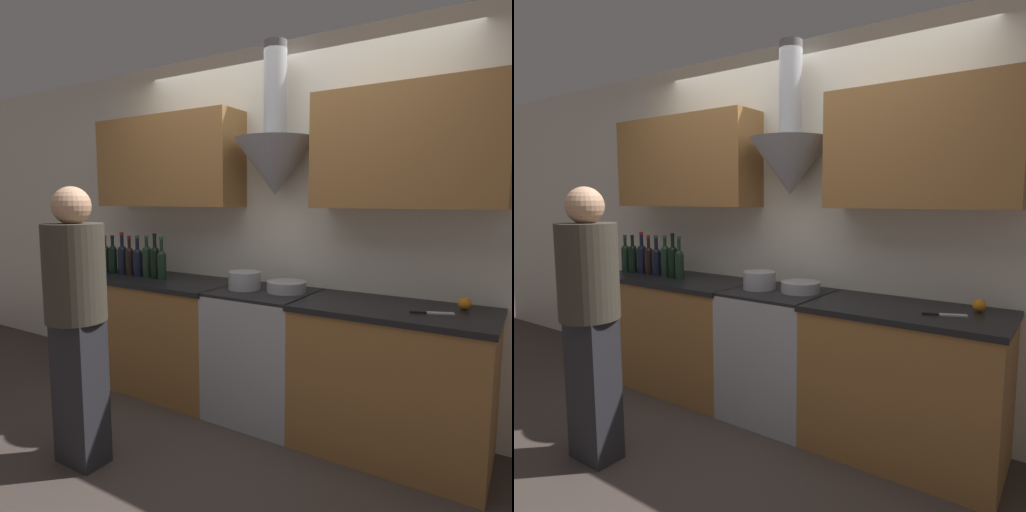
{
  "view_description": "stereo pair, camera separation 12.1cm",
  "coord_description": "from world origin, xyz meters",
  "views": [
    {
      "loc": [
        1.57,
        -2.28,
        1.5
      ],
      "look_at": [
        0.0,
        0.24,
        1.13
      ],
      "focal_mm": 32.0,
      "sensor_mm": 36.0,
      "label": 1
    },
    {
      "loc": [
        1.68,
        -2.22,
        1.5
      ],
      "look_at": [
        0.0,
        0.24,
        1.13
      ],
      "focal_mm": 32.0,
      "sensor_mm": 36.0,
      "label": 2
    }
  ],
  "objects": [
    {
      "name": "wine_bottle_1",
      "position": [
        -1.47,
        0.31,
        1.02
      ],
      "size": [
        0.07,
        0.07,
        0.32
      ],
      "color": "black",
      "rests_on": "counter_left"
    },
    {
      "name": "counter_left",
      "position": [
        -0.99,
        0.34,
        0.44
      ],
      "size": [
        1.34,
        0.62,
        0.88
      ],
      "color": "#9E6B38",
      "rests_on": "ground_plane"
    },
    {
      "name": "chefs_knife",
      "position": [
        1.1,
        0.28,
        0.89
      ],
      "size": [
        0.22,
        0.11,
        0.01
      ],
      "rotation": [
        0.0,
        0.0,
        0.39
      ],
      "color": "silver",
      "rests_on": "counter_right"
    },
    {
      "name": "wine_bottle_4",
      "position": [
        -1.19,
        0.32,
        1.01
      ],
      "size": [
        0.08,
        0.08,
        0.33
      ],
      "color": "black",
      "rests_on": "counter_left"
    },
    {
      "name": "mixing_bowl",
      "position": [
        0.15,
        0.39,
        0.92
      ],
      "size": [
        0.27,
        0.27,
        0.07
      ],
      "color": "#A8AAAF",
      "rests_on": "stove_range"
    },
    {
      "name": "wall_back",
      "position": [
        -0.04,
        0.6,
        1.47
      ],
      "size": [
        8.4,
        0.56,
        2.6
      ],
      "color": "silver",
      "rests_on": "ground_plane"
    },
    {
      "name": "stove_range",
      "position": [
        0.0,
        0.34,
        0.45
      ],
      "size": [
        0.66,
        0.6,
        0.88
      ],
      "color": "#A8AAAF",
      "rests_on": "ground_plane"
    },
    {
      "name": "stock_pot",
      "position": [
        -0.15,
        0.32,
        0.95
      ],
      "size": [
        0.23,
        0.23,
        0.12
      ],
      "color": "#A8AAAF",
      "rests_on": "stove_range"
    },
    {
      "name": "wine_bottle_6",
      "position": [
        -0.99,
        0.32,
        1.03
      ],
      "size": [
        0.07,
        0.07,
        0.35
      ],
      "color": "black",
      "rests_on": "counter_left"
    },
    {
      "name": "ground_plane",
      "position": [
        0.0,
        0.0,
        0.0
      ],
      "size": [
        12.0,
        12.0,
        0.0
      ],
      "primitive_type": "plane",
      "color": "#423833"
    },
    {
      "name": "orange_fruit",
      "position": [
        1.24,
        0.48,
        0.92
      ],
      "size": [
        0.07,
        0.07,
        0.07
      ],
      "color": "orange",
      "rests_on": "counter_right"
    },
    {
      "name": "wine_bottle_3",
      "position": [
        -1.28,
        0.32,
        1.01
      ],
      "size": [
        0.07,
        0.07,
        0.33
      ],
      "color": "black",
      "rests_on": "counter_left"
    },
    {
      "name": "wine_bottle_2",
      "position": [
        -1.37,
        0.33,
        1.02
      ],
      "size": [
        0.08,
        0.08,
        0.35
      ],
      "color": "black",
      "rests_on": "counter_left"
    },
    {
      "name": "person_foreground_left",
      "position": [
        -0.58,
        -0.71,
        0.87
      ],
      "size": [
        0.33,
        0.33,
        1.57
      ],
      "color": "#28282D",
      "rests_on": "ground_plane"
    },
    {
      "name": "wine_bottle_5",
      "position": [
        -1.09,
        0.33,
        1.02
      ],
      "size": [
        0.07,
        0.07,
        0.33
      ],
      "color": "black",
      "rests_on": "counter_left"
    },
    {
      "name": "counter_right",
      "position": [
        0.88,
        0.34,
        0.44
      ],
      "size": [
        1.13,
        0.62,
        0.88
      ],
      "color": "#9E6B38",
      "rests_on": "ground_plane"
    },
    {
      "name": "wine_bottle_0",
      "position": [
        -1.57,
        0.31,
        1.01
      ],
      "size": [
        0.07,
        0.07,
        0.32
      ],
      "color": "black",
      "rests_on": "counter_left"
    },
    {
      "name": "wine_bottle_7",
      "position": [
        -0.9,
        0.3,
        1.01
      ],
      "size": [
        0.07,
        0.07,
        0.34
      ],
      "color": "black",
      "rests_on": "counter_left"
    }
  ]
}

